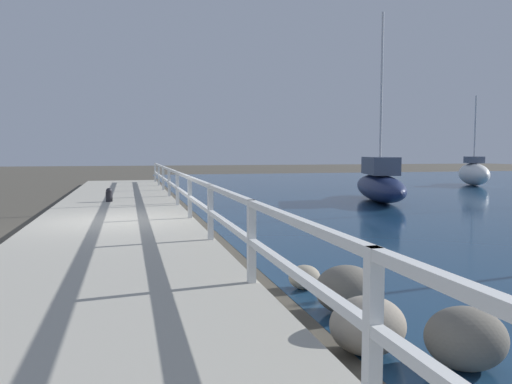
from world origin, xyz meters
TOP-DOWN VIEW (x-y plane):
  - ground_plane at (0.00, 0.00)m, footprint 120.00×120.00m
  - dock_walkway at (0.00, 0.00)m, footprint 3.86×36.00m
  - railing at (1.83, -0.00)m, footprint 0.10×32.50m
  - boulder_far_strip at (3.14, -8.93)m, footprint 0.72×0.65m
  - boulder_downstream at (2.65, -6.20)m, footprint 0.44×0.40m
  - boulder_water_edge at (2.46, -8.43)m, footprint 0.72×0.65m
  - boulder_upstream at (2.77, -7.29)m, footprint 0.75×0.68m
  - mooring_bollard at (-0.30, 4.86)m, footprint 0.22×0.22m
  - sailboat_navy at (9.70, 4.78)m, footprint 3.01×6.10m
  - sailboat_white at (19.47, 11.91)m, footprint 2.81×4.42m

SIDE VIEW (x-z plane):
  - ground_plane at x=0.00m, z-range 0.00..0.00m
  - dock_walkway at x=0.00m, z-range 0.00..0.22m
  - boulder_downstream at x=2.65m, z-range 0.00..0.33m
  - boulder_far_strip at x=3.14m, z-range 0.00..0.54m
  - boulder_water_edge at x=2.46m, z-range 0.00..0.54m
  - boulder_upstream at x=2.77m, z-range 0.00..0.56m
  - mooring_bollard at x=-0.30m, z-range 0.22..0.68m
  - sailboat_navy at x=9.70m, z-range -2.88..4.24m
  - sailboat_white at x=19.47m, z-range -1.84..3.22m
  - railing at x=1.83m, z-range 0.42..1.48m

